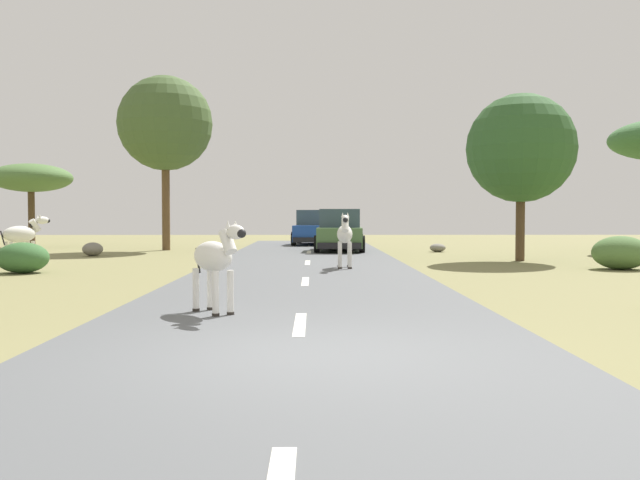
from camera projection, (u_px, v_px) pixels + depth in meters
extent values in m
plane|color=olive|center=(310.00, 358.00, 7.42)|extent=(90.00, 90.00, 0.00)
cube|color=#56595B|center=(296.00, 356.00, 7.42)|extent=(6.00, 64.00, 0.05)
cube|color=silver|center=(300.00, 324.00, 9.42)|extent=(0.16, 2.00, 0.01)
cube|color=silver|center=(305.00, 281.00, 15.41)|extent=(0.16, 2.00, 0.01)
cube|color=silver|center=(308.00, 263.00, 21.41)|extent=(0.16, 2.00, 0.01)
cube|color=silver|center=(309.00, 252.00, 27.40)|extent=(0.16, 2.00, 0.01)
cube|color=silver|center=(310.00, 245.00, 33.40)|extent=(0.16, 2.00, 0.01)
ellipsoid|color=silver|center=(345.00, 234.00, 19.32)|extent=(0.46, 1.10, 0.51)
cylinder|color=silver|center=(340.00, 256.00, 18.99)|extent=(0.11, 0.11, 0.74)
cylinder|color=#28231E|center=(340.00, 268.00, 19.01)|extent=(0.13, 0.13, 0.05)
cylinder|color=silver|center=(350.00, 256.00, 18.99)|extent=(0.11, 0.11, 0.74)
cylinder|color=#28231E|center=(350.00, 268.00, 19.00)|extent=(0.13, 0.13, 0.05)
cylinder|color=silver|center=(340.00, 254.00, 19.70)|extent=(0.11, 0.11, 0.74)
cylinder|color=#28231E|center=(340.00, 266.00, 19.72)|extent=(0.13, 0.13, 0.05)
cylinder|color=silver|center=(349.00, 254.00, 19.70)|extent=(0.11, 0.11, 0.74)
cylinder|color=#28231E|center=(349.00, 266.00, 19.71)|extent=(0.13, 0.13, 0.05)
cylinder|color=silver|center=(345.00, 225.00, 18.79)|extent=(0.21, 0.39, 0.44)
cube|color=black|center=(345.00, 222.00, 18.79)|extent=(0.05, 0.36, 0.30)
ellipsoid|color=silver|center=(345.00, 219.00, 18.53)|extent=(0.21, 0.48, 0.24)
ellipsoid|color=black|center=(345.00, 220.00, 18.34)|extent=(0.14, 0.17, 0.14)
cone|color=silver|center=(343.00, 215.00, 18.65)|extent=(0.09, 0.09, 0.14)
cone|color=silver|center=(348.00, 215.00, 18.64)|extent=(0.09, 0.09, 0.14)
cylinder|color=black|center=(344.00, 237.00, 19.87)|extent=(0.04, 0.15, 0.44)
ellipsoid|color=silver|center=(213.00, 256.00, 10.46)|extent=(0.90, 1.03, 0.47)
cylinder|color=silver|center=(216.00, 294.00, 10.14)|extent=(0.14, 0.14, 0.67)
cylinder|color=#28231E|center=(216.00, 315.00, 10.16)|extent=(0.16, 0.16, 0.04)
cylinder|color=silver|center=(230.00, 292.00, 10.30)|extent=(0.14, 0.14, 0.67)
cylinder|color=#28231E|center=(231.00, 313.00, 10.31)|extent=(0.16, 0.16, 0.04)
cylinder|color=silver|center=(196.00, 290.00, 10.66)|extent=(0.14, 0.14, 0.67)
cylinder|color=#28231E|center=(196.00, 310.00, 10.67)|extent=(0.16, 0.16, 0.04)
cylinder|color=silver|center=(210.00, 289.00, 10.81)|extent=(0.14, 0.14, 0.67)
cylinder|color=#28231E|center=(210.00, 308.00, 10.83)|extent=(0.16, 0.16, 0.04)
cylinder|color=silver|center=(228.00, 242.00, 10.07)|extent=(0.35, 0.39, 0.40)
cube|color=black|center=(228.00, 236.00, 10.07)|extent=(0.22, 0.29, 0.27)
ellipsoid|color=silver|center=(235.00, 232.00, 9.88)|extent=(0.40, 0.45, 0.22)
ellipsoid|color=black|center=(242.00, 233.00, 9.74)|extent=(0.19, 0.20, 0.13)
cone|color=silver|center=(228.00, 225.00, 9.92)|extent=(0.11, 0.11, 0.13)
cone|color=silver|center=(236.00, 224.00, 10.00)|extent=(0.11, 0.11, 0.13)
cylinder|color=black|center=(198.00, 260.00, 10.86)|extent=(0.11, 0.13, 0.40)
ellipsoid|color=silver|center=(19.00, 234.00, 21.00)|extent=(0.99, 1.13, 0.51)
cylinder|color=silver|center=(33.00, 253.00, 21.23)|extent=(0.15, 0.15, 0.74)
cylinder|color=#28231E|center=(33.00, 264.00, 21.24)|extent=(0.17, 0.17, 0.05)
cylinder|color=silver|center=(28.00, 253.00, 21.39)|extent=(0.15, 0.15, 0.74)
cylinder|color=#28231E|center=(28.00, 264.00, 21.40)|extent=(0.17, 0.17, 0.05)
cylinder|color=silver|center=(11.00, 254.00, 20.65)|extent=(0.15, 0.15, 0.74)
cylinder|color=#28231E|center=(11.00, 265.00, 20.66)|extent=(0.17, 0.17, 0.05)
cylinder|color=silver|center=(6.00, 254.00, 20.81)|extent=(0.15, 0.15, 0.74)
cylinder|color=#28231E|center=(6.00, 265.00, 20.82)|extent=(0.17, 0.17, 0.05)
cylinder|color=silver|center=(35.00, 225.00, 21.41)|extent=(0.39, 0.43, 0.44)
cube|color=black|center=(35.00, 223.00, 21.41)|extent=(0.24, 0.31, 0.30)
ellipsoid|color=silver|center=(42.00, 220.00, 21.61)|extent=(0.44, 0.50, 0.24)
ellipsoid|color=black|center=(48.00, 221.00, 21.76)|extent=(0.21, 0.22, 0.14)
cone|color=silver|center=(40.00, 216.00, 21.47)|extent=(0.12, 0.12, 0.14)
cone|color=silver|center=(37.00, 216.00, 21.55)|extent=(0.12, 0.12, 0.14)
cylinder|color=black|center=(3.00, 238.00, 20.56)|extent=(0.12, 0.15, 0.44)
cube|color=#476B38|center=(340.00, 237.00, 28.48)|extent=(1.99, 4.28, 0.80)
cube|color=#334751|center=(340.00, 218.00, 28.65)|extent=(1.74, 2.27, 0.76)
cube|color=black|center=(339.00, 246.00, 26.33)|extent=(1.72, 0.24, 0.24)
cylinder|color=black|center=(317.00, 244.00, 27.17)|extent=(0.25, 0.69, 0.68)
cylinder|color=black|center=(362.00, 244.00, 27.11)|extent=(0.25, 0.69, 0.68)
cylinder|color=black|center=(319.00, 241.00, 29.87)|extent=(0.25, 0.69, 0.68)
cylinder|color=black|center=(360.00, 241.00, 29.80)|extent=(0.25, 0.69, 0.68)
cube|color=#1E479E|center=(314.00, 233.00, 34.54)|extent=(2.13, 4.33, 0.80)
cube|color=#334751|center=(315.00, 218.00, 34.71)|extent=(1.81, 2.32, 0.76)
cube|color=black|center=(311.00, 240.00, 32.40)|extent=(1.72, 0.30, 0.24)
cylinder|color=black|center=(294.00, 239.00, 33.27)|extent=(0.27, 0.70, 0.68)
cylinder|color=black|center=(331.00, 239.00, 33.14)|extent=(0.27, 0.70, 0.68)
cylinder|color=black|center=(299.00, 237.00, 35.96)|extent=(0.27, 0.70, 0.68)
cylinder|color=black|center=(333.00, 237.00, 35.83)|extent=(0.27, 0.70, 0.68)
cylinder|color=#4C3823|center=(520.00, 226.00, 22.95)|extent=(0.30, 0.30, 2.33)
sphere|color=#2D5628|center=(521.00, 148.00, 22.85)|extent=(3.64, 3.64, 3.64)
cylinder|color=brown|center=(166.00, 206.00, 29.81)|extent=(0.34, 0.34, 3.89)
sphere|color=#425B2D|center=(165.00, 123.00, 29.67)|extent=(4.11, 4.11, 4.11)
cylinder|color=#4C3823|center=(32.00, 220.00, 32.50)|extent=(0.31, 0.31, 2.64)
ellipsoid|color=#4C7038|center=(31.00, 178.00, 32.42)|extent=(3.83, 3.83, 1.34)
ellipsoid|color=#386633|center=(23.00, 258.00, 18.19)|extent=(1.37, 1.23, 0.82)
ellipsoid|color=#4C7038|center=(621.00, 253.00, 19.41)|extent=(1.59, 1.43, 0.95)
ellipsoid|color=gray|center=(438.00, 248.00, 28.50)|extent=(0.66, 0.69, 0.35)
ellipsoid|color=gray|center=(93.00, 249.00, 25.68)|extent=(0.76, 0.77, 0.51)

